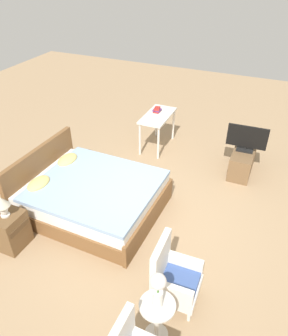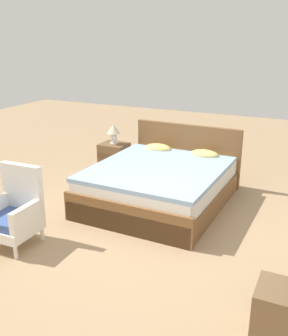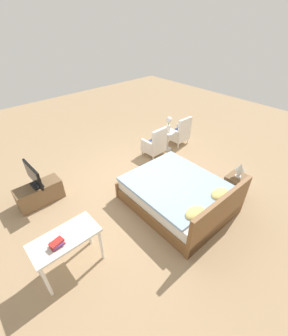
{
  "view_description": "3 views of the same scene",
  "coord_description": "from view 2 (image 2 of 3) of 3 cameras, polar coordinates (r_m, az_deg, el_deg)",
  "views": [
    {
      "loc": [
        -3.77,
        -1.52,
        3.76
      ],
      "look_at": [
        0.3,
        0.25,
        0.75
      ],
      "focal_mm": 35.0,
      "sensor_mm": 36.0,
      "label": 1
    },
    {
      "loc": [
        1.86,
        -3.89,
        2.32
      ],
      "look_at": [
        -0.08,
        0.17,
        0.8
      ],
      "focal_mm": 42.0,
      "sensor_mm": 36.0,
      "label": 2
    },
    {
      "loc": [
        2.8,
        3.19,
        3.61
      ],
      "look_at": [
        -0.08,
        0.01,
        0.55
      ],
      "focal_mm": 24.0,
      "sensor_mm": 36.0,
      "label": 3
    }
  ],
  "objects": [
    {
      "name": "ground_plane",
      "position": [
        4.9,
        -0.01,
        -9.57
      ],
      "size": [
        16.0,
        16.0,
        0.0
      ],
      "primitive_type": "plane",
      "color": "#A38460"
    },
    {
      "name": "bed",
      "position": [
        5.69,
        2.61,
        -2.16
      ],
      "size": [
        1.82,
        2.2,
        0.96
      ],
      "color": "brown",
      "rests_on": "ground_plane"
    },
    {
      "name": "armchair_by_window_right",
      "position": [
        4.8,
        -18.27,
        -6.27
      ],
      "size": [
        0.55,
        0.55,
        0.92
      ],
      "color": "white",
      "rests_on": "ground_plane"
    },
    {
      "name": "table_lamp",
      "position": [
        6.62,
        -4.44,
        5.34
      ],
      "size": [
        0.22,
        0.22,
        0.33
      ],
      "color": "silver",
      "rests_on": "nightstand"
    },
    {
      "name": "nightstand",
      "position": [
        6.75,
        -4.34,
        1.16
      ],
      "size": [
        0.44,
        0.41,
        0.58
      ],
      "color": "brown",
      "rests_on": "ground_plane"
    }
  ]
}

